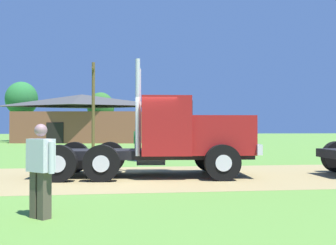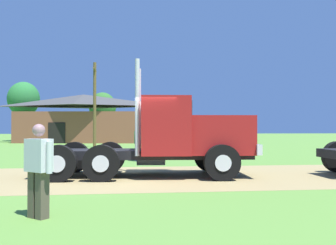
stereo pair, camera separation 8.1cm
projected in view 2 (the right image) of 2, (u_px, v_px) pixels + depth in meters
ground_plane at (133, 177)px, 12.03m from camera, size 200.00×200.00×0.00m
dirt_track at (133, 177)px, 12.03m from camera, size 120.00×6.16×0.01m
truck_foreground_white at (173, 138)px, 12.28m from camera, size 7.18×3.08×3.67m
visitor_walking_mid at (39, 167)px, 6.52m from camera, size 0.54×0.51×1.64m
visitor_far_side at (138, 142)px, 17.84m from camera, size 0.36×0.56×1.70m
shed_building at (83, 119)px, 41.99m from camera, size 15.26×8.09×5.40m
utility_pole_far at (95, 102)px, 30.97m from camera, size 0.26×2.20×7.05m
tree_mid at (24, 99)px, 46.69m from camera, size 3.90×3.90×7.40m
tree_right at (103, 107)px, 51.95m from camera, size 3.73×3.73×6.59m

